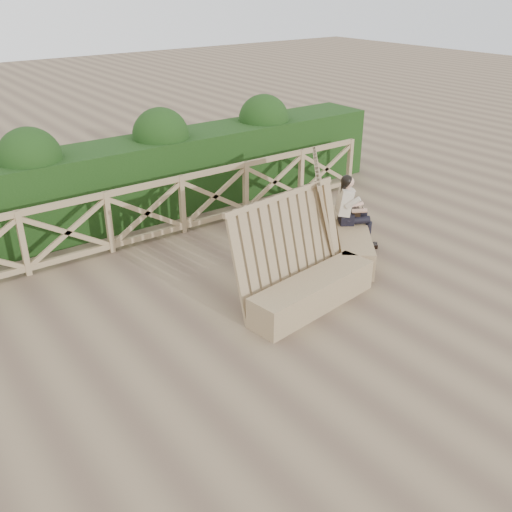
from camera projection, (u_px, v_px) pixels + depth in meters
ground at (267, 328)px, 7.77m from camera, size 60.00×60.00×0.00m
bench at (329, 253)px, 8.94m from camera, size 3.75×2.49×1.59m
woman at (351, 209)px, 9.77m from camera, size 0.76×0.67×1.33m
guardrail at (147, 213)px, 10.05m from camera, size 10.10×0.09×1.10m
hedge at (117, 184)px, 10.83m from camera, size 12.00×1.20×1.50m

